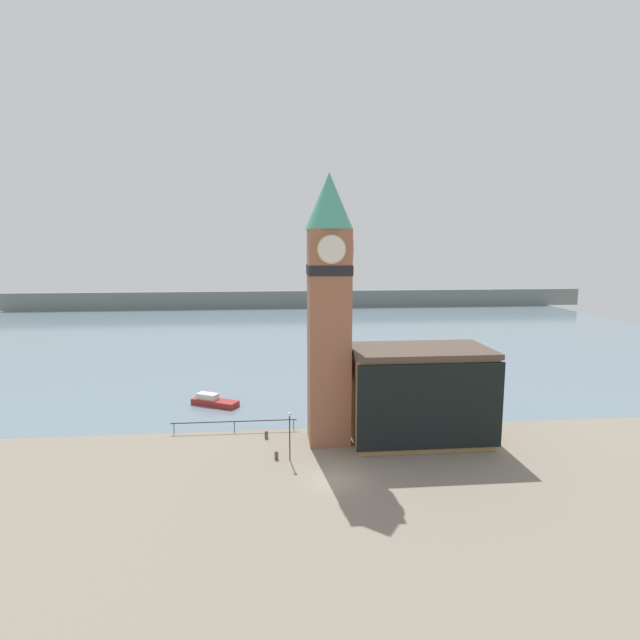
{
  "coord_description": "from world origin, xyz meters",
  "views": [
    {
      "loc": [
        -4.61,
        -36.43,
        18.11
      ],
      "look_at": [
        -0.58,
        6.12,
        11.77
      ],
      "focal_mm": 28.0,
      "sensor_mm": 36.0,
      "label": 1
    }
  ],
  "objects_px": {
    "lamp_post": "(290,427)",
    "mooring_bollard_near": "(266,434)",
    "mooring_bollard_far": "(276,455)",
    "pier_building": "(419,394)",
    "boat_near": "(213,401)",
    "clock_tower": "(329,303)"
  },
  "relations": [
    {
      "from": "lamp_post",
      "to": "mooring_bollard_near",
      "type": "bearing_deg",
      "value": 111.87
    },
    {
      "from": "mooring_bollard_far",
      "to": "pier_building",
      "type": "bearing_deg",
      "value": 13.35
    },
    {
      "from": "pier_building",
      "to": "boat_near",
      "type": "xyz_separation_m",
      "value": [
        -20.5,
        12.25,
        -3.95
      ]
    },
    {
      "from": "boat_near",
      "to": "lamp_post",
      "type": "bearing_deg",
      "value": -34.35
    },
    {
      "from": "clock_tower",
      "to": "mooring_bollard_near",
      "type": "height_order",
      "value": "clock_tower"
    },
    {
      "from": "boat_near",
      "to": "lamp_post",
      "type": "relative_size",
      "value": 1.34
    },
    {
      "from": "pier_building",
      "to": "lamp_post",
      "type": "xyz_separation_m",
      "value": [
        -12.25,
        -3.51,
        -1.48
      ]
    },
    {
      "from": "pier_building",
      "to": "boat_near",
      "type": "distance_m",
      "value": 24.2
    },
    {
      "from": "clock_tower",
      "to": "lamp_post",
      "type": "bearing_deg",
      "value": -132.42
    },
    {
      "from": "mooring_bollard_near",
      "to": "lamp_post",
      "type": "bearing_deg",
      "value": -68.13
    },
    {
      "from": "pier_building",
      "to": "mooring_bollard_far",
      "type": "relative_size",
      "value": 18.05
    },
    {
      "from": "boat_near",
      "to": "lamp_post",
      "type": "xyz_separation_m",
      "value": [
        8.25,
        -15.76,
        2.46
      ]
    },
    {
      "from": "pier_building",
      "to": "mooring_bollard_near",
      "type": "distance_m",
      "value": 14.96
    },
    {
      "from": "clock_tower",
      "to": "lamp_post",
      "type": "xyz_separation_m",
      "value": [
        -3.79,
        -4.15,
        -10.06
      ]
    },
    {
      "from": "mooring_bollard_near",
      "to": "lamp_post",
      "type": "relative_size",
      "value": 0.17
    },
    {
      "from": "clock_tower",
      "to": "mooring_bollard_near",
      "type": "xyz_separation_m",
      "value": [
        -5.86,
        1.0,
        -12.61
      ]
    },
    {
      "from": "pier_building",
      "to": "mooring_bollard_far",
      "type": "xyz_separation_m",
      "value": [
        -13.4,
        -3.18,
        -4.04
      ]
    },
    {
      "from": "clock_tower",
      "to": "lamp_post",
      "type": "height_order",
      "value": "clock_tower"
    },
    {
      "from": "mooring_bollard_far",
      "to": "boat_near",
      "type": "bearing_deg",
      "value": 114.72
    },
    {
      "from": "clock_tower",
      "to": "mooring_bollard_far",
      "type": "height_order",
      "value": "clock_tower"
    },
    {
      "from": "pier_building",
      "to": "clock_tower",
      "type": "bearing_deg",
      "value": 175.7
    },
    {
      "from": "clock_tower",
      "to": "mooring_bollard_near",
      "type": "bearing_deg",
      "value": 170.32
    }
  ]
}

